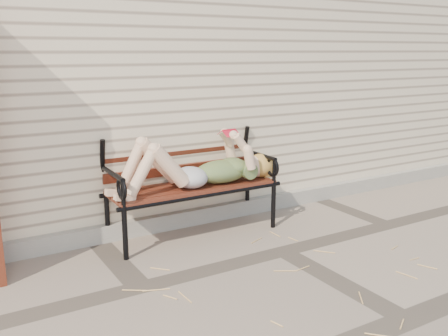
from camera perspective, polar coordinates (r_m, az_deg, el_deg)
ground at (r=4.20m, az=6.76°, el=-9.44°), size 80.00×80.00×0.00m
house_wall at (r=6.51m, az=-9.50°, el=12.09°), size 8.00×4.00×3.00m
foundation_strip at (r=4.93m, az=-0.11°, el=-4.94°), size 8.00×0.10×0.15m
garden_bench at (r=4.47m, az=-4.16°, el=0.00°), size 1.64×0.65×1.06m
reading_woman at (r=4.35m, az=-3.24°, el=0.14°), size 1.54×0.35×0.49m
straw_scatter at (r=3.72m, az=7.52°, el=-12.50°), size 2.85×1.72×0.01m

